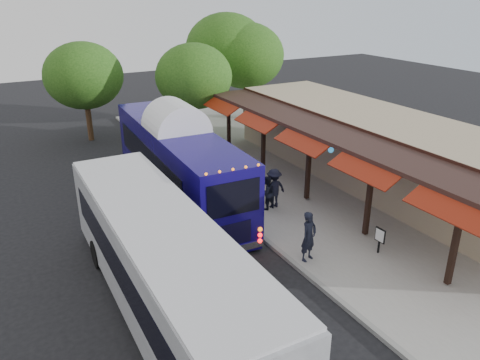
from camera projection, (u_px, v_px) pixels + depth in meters
ground at (288, 262)px, 17.54m from camera, size 90.00×90.00×0.00m
sidewalk at (326, 196)px, 22.99m from camera, size 10.00×40.00×0.15m
curb at (238, 218)px, 20.77m from camera, size 0.20×40.00×0.16m
station_shelter at (381, 151)px, 23.83m from camera, size 8.15×20.00×3.60m
coach_bus at (178, 160)px, 21.88m from camera, size 3.05×12.17×3.86m
city_bus at (162, 262)px, 14.13m from camera, size 2.83×12.45×3.34m
ped_a at (309, 236)px, 17.09m from camera, size 0.81×0.65×1.94m
ped_b at (267, 193)px, 21.17m from camera, size 0.87×0.74×1.60m
ped_c at (216, 152)px, 26.08m from camera, size 1.17×0.77×1.84m
ped_d at (274, 188)px, 21.31m from camera, size 1.24×0.77×1.86m
sign_board at (380, 236)px, 17.62m from camera, size 0.07×0.48×1.04m
tree_left at (194, 77)px, 30.24m from camera, size 4.98×4.98×6.38m
tree_mid at (227, 49)px, 35.28m from camera, size 6.22×6.22×7.96m
tree_right at (246, 56)px, 34.87m from camera, size 5.73×5.73×7.33m
tree_far at (84, 76)px, 30.14m from camera, size 5.05×5.05×6.47m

